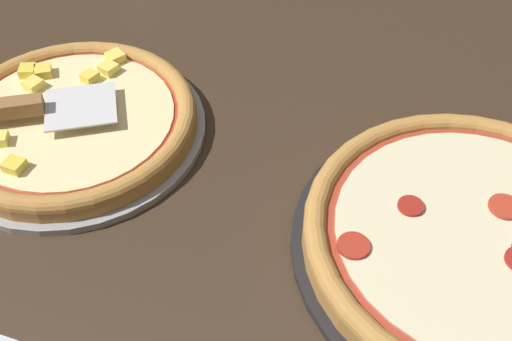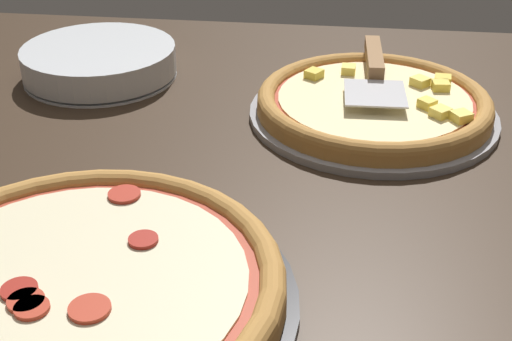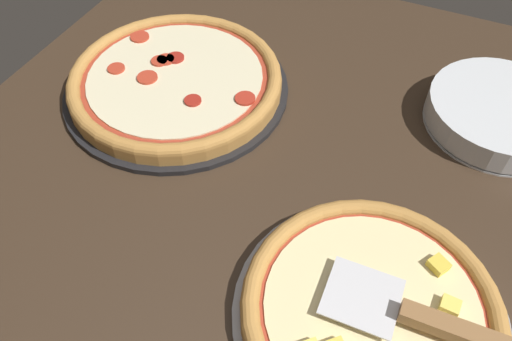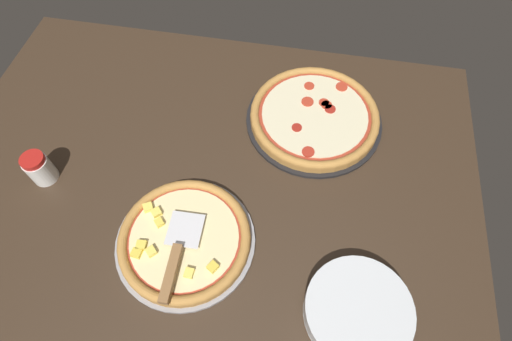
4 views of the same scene
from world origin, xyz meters
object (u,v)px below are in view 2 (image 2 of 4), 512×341
(pizza_front, at_px, (372,102))
(pizza_back, at_px, (77,286))
(serving_spatula, at_px, (375,65))
(plate_stack, at_px, (100,62))

(pizza_front, relative_size, pizza_back, 0.86)
(pizza_back, height_order, serving_spatula, serving_spatula)
(serving_spatula, relative_size, plate_stack, 0.94)
(pizza_front, distance_m, serving_spatula, 0.08)
(pizza_front, bearing_deg, pizza_back, 58.40)
(pizza_back, relative_size, serving_spatula, 1.68)
(serving_spatula, bearing_deg, pizza_back, 61.81)
(serving_spatula, height_order, plate_stack, serving_spatula)
(pizza_back, height_order, plate_stack, plate_stack)
(pizza_back, distance_m, serving_spatula, 0.57)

